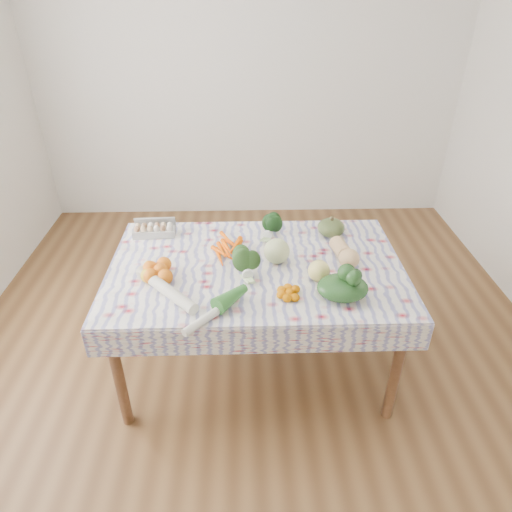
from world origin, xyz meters
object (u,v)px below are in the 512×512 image
egg_carton (154,231)px  butternut_squash (345,251)px  kabocha_squash (331,228)px  grapefruit (319,271)px  cabbage (277,251)px  dining_table (256,277)px

egg_carton → butternut_squash: butternut_squash is taller
kabocha_squash → butternut_squash: (0.03, -0.29, 0.00)m
kabocha_squash → egg_carton: bearing=178.5°
kabocha_squash → grapefruit: (-0.15, -0.49, 0.00)m
cabbage → kabocha_squash: bearing=39.8°
cabbage → butternut_squash: (0.39, 0.01, -0.01)m
dining_table → butternut_squash: butternut_squash is taller
egg_carton → dining_table: bearing=-31.8°
cabbage → butternut_squash: bearing=1.5°
dining_table → grapefruit: size_ratio=13.60×
kabocha_squash → dining_table: bearing=-145.8°
egg_carton → grapefruit: (0.96, -0.51, 0.02)m
butternut_squash → kabocha_squash: bearing=84.8°
kabocha_squash → butternut_squash: bearing=-84.6°
dining_table → grapefruit: bearing=-25.7°
dining_table → kabocha_squash: size_ratio=9.42×
kabocha_squash → butternut_squash: 0.29m
kabocha_squash → grapefruit: 0.51m
kabocha_squash → butternut_squash: size_ratio=0.67×
cabbage → grapefruit: cabbage is taller
butternut_squash → egg_carton: bearing=153.6°
butternut_squash → cabbage: bearing=170.8°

